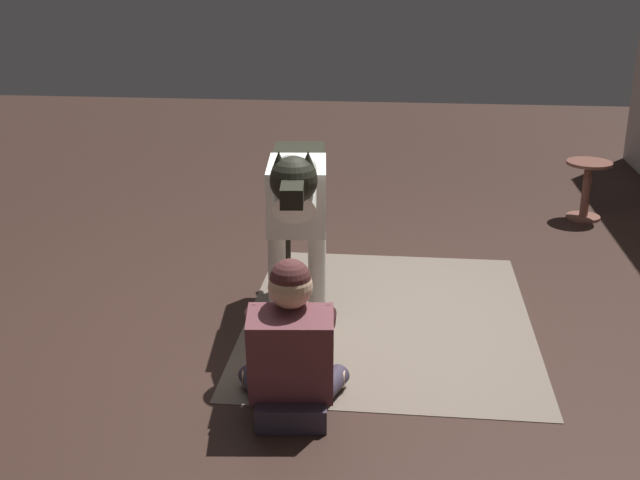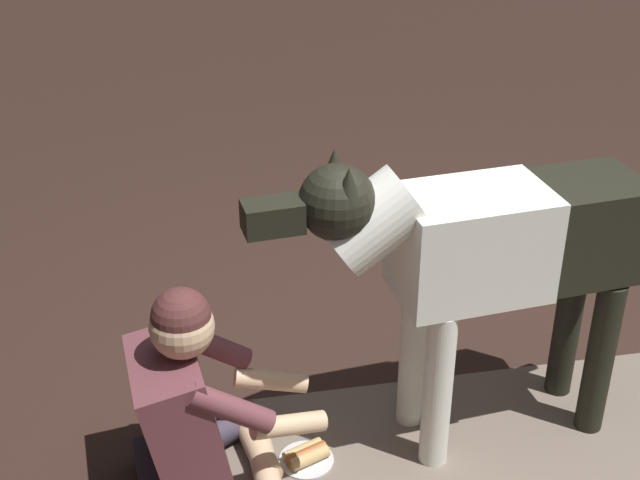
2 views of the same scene
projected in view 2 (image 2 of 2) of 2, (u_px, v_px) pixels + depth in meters
person_sitting_on_floor at (194, 411)px, 2.98m from camera, size 0.67×0.58×0.81m
large_dog at (485, 252)px, 3.01m from camera, size 1.56×0.41×1.19m
hot_dog_on_plate at (306, 456)px, 3.22m from camera, size 0.20×0.20×0.06m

